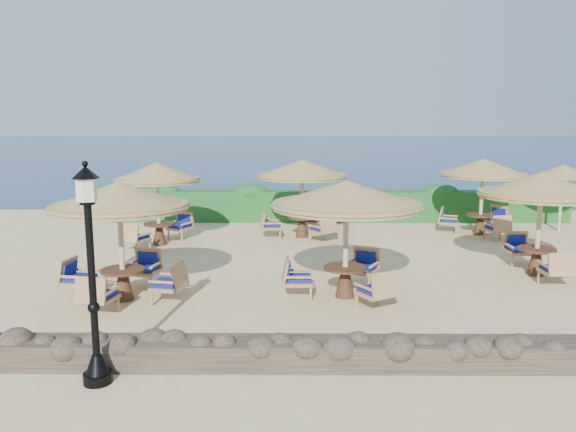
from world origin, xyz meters
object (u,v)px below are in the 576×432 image
at_px(extra_parasol, 563,171).
at_px(cafe_set_1, 346,209).
at_px(cafe_set_3, 157,183).
at_px(lamp_post, 92,285).
at_px(cafe_set_4, 302,180).
at_px(cafe_set_5, 483,179).
at_px(cafe_set_0, 120,217).
at_px(cafe_set_2, 541,196).

relative_size(extra_parasol, cafe_set_1, 0.72).
bearing_deg(extra_parasol, cafe_set_3, -170.31).
distance_m(lamp_post, cafe_set_4, 11.38).
bearing_deg(cafe_set_1, cafe_set_5, 52.95).
distance_m(lamp_post, cafe_set_1, 5.97).
relative_size(cafe_set_0, cafe_set_1, 0.90).
relative_size(cafe_set_2, cafe_set_5, 1.06).
relative_size(lamp_post, extra_parasol, 1.38).
distance_m(cafe_set_2, cafe_set_4, 7.63).
relative_size(lamp_post, cafe_set_3, 1.18).
xyz_separation_m(cafe_set_4, cafe_set_5, (6.26, 0.51, -0.02)).
bearing_deg(lamp_post, extra_parasol, 43.60).
distance_m(cafe_set_0, cafe_set_2, 10.29).
height_order(cafe_set_0, cafe_set_4, same).
distance_m(cafe_set_1, cafe_set_2, 5.45).
bearing_deg(cafe_set_1, lamp_post, -134.31).
xyz_separation_m(lamp_post, cafe_set_4, (3.29, 10.89, 0.42)).
bearing_deg(cafe_set_0, cafe_set_2, 12.00).
bearing_deg(cafe_set_3, cafe_set_5, 9.27).
bearing_deg(cafe_set_0, cafe_set_4, 59.31).
bearing_deg(cafe_set_2, cafe_set_5, 86.95).
bearing_deg(cafe_set_5, lamp_post, -129.95).
height_order(cafe_set_1, cafe_set_4, same).
height_order(cafe_set_1, cafe_set_2, same).
xyz_separation_m(lamp_post, cafe_set_3, (-1.31, 9.62, 0.44)).
relative_size(lamp_post, cafe_set_4, 1.08).
bearing_deg(cafe_set_2, cafe_set_4, 141.58).
bearing_deg(cafe_set_1, cafe_set_0, -177.13).
xyz_separation_m(cafe_set_2, cafe_set_3, (-10.58, 3.48, -0.08)).
distance_m(extra_parasol, cafe_set_0, 15.60).
bearing_deg(cafe_set_4, cafe_set_2, -38.42).
distance_m(cafe_set_0, cafe_set_5, 12.71).
bearing_deg(cafe_set_3, cafe_set_0, -84.74).
xyz_separation_m(cafe_set_2, cafe_set_5, (0.28, 5.25, -0.12)).
height_order(cafe_set_0, cafe_set_2, same).
relative_size(cafe_set_2, cafe_set_3, 1.11).
bearing_deg(extra_parasol, lamp_post, -136.40).
xyz_separation_m(cafe_set_1, cafe_set_3, (-5.47, 5.37, -0.03)).
height_order(extra_parasol, cafe_set_3, cafe_set_3).
bearing_deg(lamp_post, cafe_set_0, 101.24).
height_order(lamp_post, cafe_set_2, lamp_post).
distance_m(cafe_set_1, cafe_set_5, 8.95).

